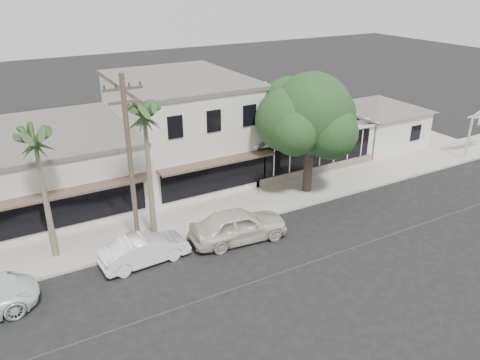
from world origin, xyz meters
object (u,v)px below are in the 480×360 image
utility_pole (130,163)px  shade_tree (308,115)px  car_0 (239,225)px  car_1 (144,249)px

utility_pole → shade_tree: size_ratio=1.17×
utility_pole → shade_tree: utility_pole is taller
utility_pole → car_0: (4.93, -1.60, -3.91)m
car_1 → car_0: bearing=-98.4°
car_1 → utility_pole: bearing=-7.1°
shade_tree → car_1: bearing=-166.4°
utility_pole → car_1: (-0.07, -1.19, -4.08)m
utility_pole → car_0: size_ratio=1.75×
car_0 → shade_tree: bearing=-58.7°
car_0 → car_1: bearing=90.7°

